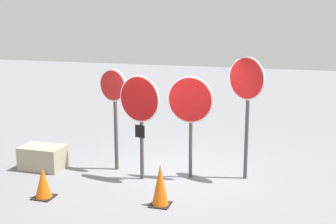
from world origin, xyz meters
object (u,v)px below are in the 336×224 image
stop_sign_3 (247,92)px  storage_crate (43,157)px  traffic_cone_1 (43,183)px  stop_sign_0 (114,101)px  stop_sign_2 (190,106)px  traffic_cone_0 (160,185)px  stop_sign_1 (140,107)px

stop_sign_3 → storage_crate: stop_sign_3 is taller
stop_sign_3 → traffic_cone_1: 4.31m
stop_sign_0 → stop_sign_2: 1.69m
stop_sign_2 → stop_sign_3: size_ratio=0.84×
stop_sign_0 → stop_sign_3: stop_sign_3 is taller
storage_crate → traffic_cone_1: bearing=-58.0°
stop_sign_2 → traffic_cone_0: stop_sign_2 is taller
stop_sign_0 → stop_sign_2: bearing=14.1°
storage_crate → stop_sign_0: bearing=14.7°
stop_sign_2 → traffic_cone_0: size_ratio=2.79×
traffic_cone_1 → stop_sign_1: bearing=46.1°
stop_sign_0 → stop_sign_2: stop_sign_0 is taller
stop_sign_3 → stop_sign_2: bearing=-135.3°
stop_sign_1 → stop_sign_3: size_ratio=0.86×
stop_sign_1 → stop_sign_3: 2.16m
stop_sign_2 → traffic_cone_1: stop_sign_2 is taller
storage_crate → stop_sign_2: bearing=6.5°
stop_sign_1 → storage_crate: 2.63m
stop_sign_2 → stop_sign_3: stop_sign_3 is taller
stop_sign_3 → traffic_cone_0: stop_sign_3 is taller
stop_sign_2 → traffic_cone_1: bearing=-139.2°
traffic_cone_0 → stop_sign_0: bearing=134.7°
stop_sign_0 → traffic_cone_1: 2.34m
stop_sign_0 → storage_crate: (-1.56, -0.41, -1.29)m
stop_sign_0 → stop_sign_1: size_ratio=1.02×
stop_sign_0 → traffic_cone_0: 2.48m
stop_sign_0 → stop_sign_1: stop_sign_0 is taller
stop_sign_0 → stop_sign_3: bearing=20.5°
stop_sign_2 → stop_sign_1: bearing=-155.5°
stop_sign_0 → stop_sign_1: (0.74, -0.41, -0.02)m
stop_sign_1 → stop_sign_3: (2.04, 0.66, 0.31)m
stop_sign_0 → storage_crate: size_ratio=2.41×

